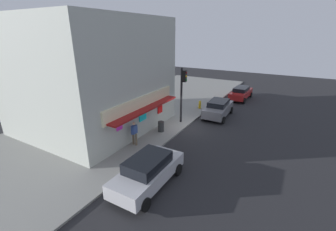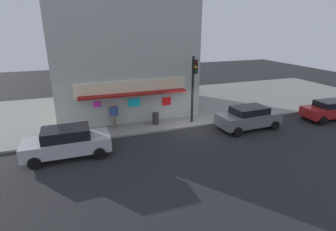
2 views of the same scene
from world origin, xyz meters
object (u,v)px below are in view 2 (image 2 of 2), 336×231
object	(u,v)px
pedestrian	(114,114)
parked_car_grey	(249,117)
fire_hydrant	(242,110)
parked_car_red	(331,109)
traffic_light	(194,81)
parked_car_silver	(67,142)
trash_can	(156,118)

from	to	relation	value
pedestrian	parked_car_grey	size ratio (longest dim) A/B	0.38
fire_hydrant	parked_car_red	bearing A→B (deg)	-24.50
traffic_light	parked_car_silver	world-z (taller)	traffic_light
trash_can	parked_car_red	world-z (taller)	parked_car_red
pedestrian	parked_car_silver	distance (m)	4.48
parked_car_silver	parked_car_red	world-z (taller)	parked_car_silver
trash_can	fire_hydrant	bearing A→B (deg)	-3.63
trash_can	pedestrian	world-z (taller)	pedestrian
trash_can	parked_car_grey	size ratio (longest dim) A/B	0.19
parked_car_silver	parked_car_red	size ratio (longest dim) A/B	1.00
parked_car_silver	fire_hydrant	bearing A→B (deg)	10.60
fire_hydrant	trash_can	distance (m)	6.96
fire_hydrant	pedestrian	bearing A→B (deg)	175.08
trash_can	parked_car_silver	bearing A→B (deg)	-154.33
trash_can	parked_car_red	distance (m)	13.40
fire_hydrant	parked_car_silver	xyz separation A→B (m)	(-12.88, -2.41, 0.31)
fire_hydrant	parked_car_silver	size ratio (longest dim) A/B	0.18
traffic_light	parked_car_grey	xyz separation A→B (m)	(3.25, -2.18, -2.34)
parked_car_red	parked_car_silver	bearing A→B (deg)	178.94
traffic_light	parked_car_red	bearing A→B (deg)	-14.41
traffic_light	parked_car_grey	world-z (taller)	traffic_light
traffic_light	pedestrian	size ratio (longest dim) A/B	2.78
trash_can	parked_car_silver	world-z (taller)	parked_car_silver
pedestrian	parked_car_red	xyz separation A→B (m)	(15.86, -3.60, -0.29)
parked_car_silver	trash_can	bearing A→B (deg)	25.67
traffic_light	trash_can	distance (m)	3.76
pedestrian	parked_car_silver	size ratio (longest dim) A/B	0.38
parked_car_grey	parked_car_red	xyz separation A→B (m)	(7.11, -0.48, -0.05)
trash_can	parked_car_silver	xyz separation A→B (m)	(-5.93, -2.85, 0.30)
fire_hydrant	parked_car_grey	distance (m)	2.53
fire_hydrant	pedestrian	size ratio (longest dim) A/B	0.49
parked_car_grey	pedestrian	bearing A→B (deg)	160.34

